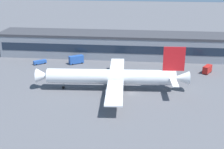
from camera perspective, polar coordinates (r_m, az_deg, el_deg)
ground_plane at (r=122.96m, az=3.62°, el=-3.42°), size 600.00×600.00×0.00m
terminal_building at (r=168.73m, az=4.51°, el=5.31°), size 147.40×18.69×12.59m
airliner at (r=124.18m, az=0.22°, el=-0.43°), size 60.58×51.72×17.95m
stair_truck at (r=150.35m, az=16.86°, el=0.94°), size 5.11×6.39×3.55m
belt_loader at (r=161.09m, az=-12.96°, el=2.24°), size 6.21×5.61×1.95m
catering_truck at (r=158.37m, az=-6.45°, el=2.76°), size 7.46×6.09×4.15m
crew_van at (r=154.96m, az=10.80°, el=1.81°), size 5.64×3.89×2.55m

